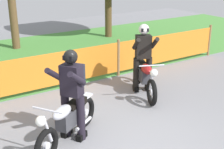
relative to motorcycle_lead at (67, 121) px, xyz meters
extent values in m
cube|color=gray|center=(0.87, -0.66, -0.45)|extent=(24.00, 24.00, 0.02)
cube|color=#4C8C3D|center=(0.87, 5.43, -0.44)|extent=(24.00, 6.01, 0.01)
cylinder|color=olive|center=(2.72, 2.43, 0.08)|extent=(0.08, 0.08, 1.05)
cylinder|color=olive|center=(6.44, 2.43, 0.08)|extent=(0.08, 0.08, 1.05)
cube|color=orange|center=(0.87, 2.43, 0.10)|extent=(3.63, 0.02, 0.85)
cube|color=orange|center=(4.58, 2.43, 0.10)|extent=(3.63, 0.02, 0.85)
cylinder|color=brown|center=(1.19, 6.88, 1.08)|extent=(0.28, 0.28, 3.05)
cylinder|color=brown|center=(5.04, 6.62, 0.65)|extent=(0.28, 0.28, 2.19)
torus|color=black|center=(-0.54, -0.35, -0.14)|extent=(0.56, 0.41, 0.60)
cylinder|color=silver|center=(-0.54, -0.35, -0.14)|extent=(0.14, 0.12, 0.13)
torus|color=black|center=(0.56, 0.37, -0.14)|extent=(0.56, 0.41, 0.60)
cylinder|color=silver|center=(0.56, 0.37, -0.14)|extent=(0.14, 0.12, 0.13)
cube|color=#38383D|center=(0.05, 0.03, 0.03)|extent=(0.60, 0.50, 0.30)
ellipsoid|color=#B7B7C1|center=(-0.13, -0.08, 0.24)|extent=(0.53, 0.46, 0.21)
cube|color=black|center=(0.25, 0.16, 0.21)|extent=(0.56, 0.46, 0.09)
cube|color=silver|center=(0.56, 0.37, 0.19)|extent=(0.37, 0.31, 0.04)
cylinder|color=silver|center=(-0.50, -0.32, 0.13)|extent=(0.21, 0.16, 0.54)
sphere|color=white|center=(-0.62, -0.40, 0.35)|extent=(0.23, 0.23, 0.17)
cylinder|color=silver|center=(-0.47, -0.30, 0.45)|extent=(0.33, 0.49, 0.03)
cylinder|color=silver|center=(0.36, 0.08, -0.20)|extent=(0.47, 0.34, 0.07)
torus|color=black|center=(2.27, 0.41, -0.13)|extent=(0.34, 0.61, 0.61)
cylinder|color=silver|center=(2.27, 0.41, -0.13)|extent=(0.11, 0.15, 0.13)
torus|color=black|center=(2.81, 1.64, -0.13)|extent=(0.34, 0.61, 0.61)
cylinder|color=silver|center=(2.81, 1.64, -0.13)|extent=(0.11, 0.15, 0.13)
cube|color=#38383D|center=(2.56, 1.07, 0.04)|extent=(0.44, 0.62, 0.31)
ellipsoid|color=maroon|center=(2.47, 0.87, 0.25)|extent=(0.41, 0.55, 0.21)
cube|color=black|center=(2.66, 1.29, 0.22)|extent=(0.41, 0.58, 0.10)
cube|color=silver|center=(2.81, 1.64, 0.20)|extent=(0.28, 0.38, 0.04)
cylinder|color=silver|center=(2.29, 0.46, 0.14)|extent=(0.14, 0.23, 0.55)
sphere|color=white|center=(2.23, 0.32, 0.37)|extent=(0.23, 0.23, 0.17)
cylinder|color=silver|center=(2.31, 0.50, 0.47)|extent=(0.54, 0.26, 0.03)
cylinder|color=silver|center=(2.80, 1.28, -0.20)|extent=(0.27, 0.51, 0.07)
cylinder|color=black|center=(0.25, -0.02, -0.01)|extent=(0.21, 0.21, 0.86)
cube|color=black|center=(0.25, -0.02, -0.38)|extent=(0.28, 0.23, 0.12)
cylinder|color=black|center=(0.08, 0.25, -0.01)|extent=(0.21, 0.21, 0.86)
cube|color=black|center=(0.08, 0.25, -0.38)|extent=(0.28, 0.23, 0.12)
cube|color=black|center=(0.17, 0.11, 0.70)|extent=(0.40, 0.43, 0.56)
cylinder|color=black|center=(0.14, -0.17, 0.82)|extent=(0.46, 0.35, 0.38)
cylinder|color=black|center=(-0.10, 0.20, 0.82)|extent=(0.46, 0.35, 0.38)
sphere|color=black|center=(0.17, 0.11, 1.12)|extent=(0.35, 0.35, 0.25)
cube|color=black|center=(0.08, 0.06, 1.12)|extent=(0.12, 0.17, 0.08)
cube|color=#1E232D|center=(0.31, 0.20, 0.74)|extent=(0.29, 0.32, 0.40)
cylinder|color=black|center=(2.76, 1.14, -0.01)|extent=(0.20, 0.20, 0.86)
cube|color=black|center=(2.76, 1.14, -0.38)|extent=(0.21, 0.28, 0.12)
cylinder|color=black|center=(2.47, 1.27, -0.01)|extent=(0.20, 0.20, 0.86)
cube|color=black|center=(2.47, 1.27, -0.38)|extent=(0.21, 0.28, 0.12)
cube|color=black|center=(2.62, 1.20, 0.70)|extent=(0.43, 0.36, 0.56)
cylinder|color=black|center=(2.75, 0.95, 0.82)|extent=(0.29, 0.48, 0.38)
cylinder|color=black|center=(2.34, 1.13, 0.82)|extent=(0.29, 0.48, 0.38)
sphere|color=white|center=(2.62, 1.20, 1.12)|extent=(0.33, 0.33, 0.25)
cube|color=black|center=(2.58, 1.11, 1.12)|extent=(0.18, 0.10, 0.08)
cube|color=#194C47|center=(2.69, 1.36, 0.74)|extent=(0.32, 0.26, 0.40)
camera|label=1|loc=(-2.08, -4.67, 2.71)|focal=51.46mm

